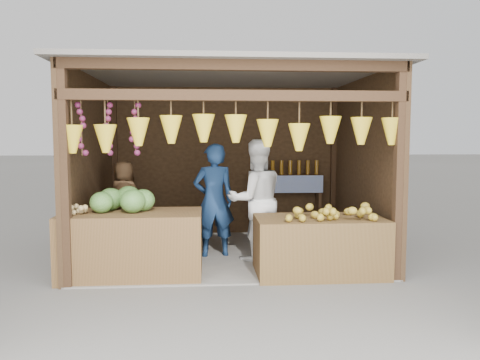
{
  "coord_description": "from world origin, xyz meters",
  "views": [
    {
      "loc": [
        -0.34,
        -6.81,
        1.72
      ],
      "look_at": [
        0.14,
        -0.1,
        1.11
      ],
      "focal_mm": 35.0,
      "sensor_mm": 36.0,
      "label": 1
    }
  ],
  "objects_px": {
    "counter_right": "(319,246)",
    "counter_left": "(132,244)",
    "woman_standing": "(256,200)",
    "vendor_seated": "(124,198)",
    "man_standing": "(214,201)"
  },
  "relations": [
    {
      "from": "man_standing",
      "to": "counter_right",
      "type": "bearing_deg",
      "value": 133.95
    },
    {
      "from": "counter_left",
      "to": "woman_standing",
      "type": "xyz_separation_m",
      "value": [
        1.61,
        0.69,
        0.45
      ]
    },
    {
      "from": "counter_left",
      "to": "vendor_seated",
      "type": "relative_size",
      "value": 1.58
    },
    {
      "from": "man_standing",
      "to": "woman_standing",
      "type": "bearing_deg",
      "value": 151.67
    },
    {
      "from": "woman_standing",
      "to": "vendor_seated",
      "type": "relative_size",
      "value": 1.57
    },
    {
      "from": "counter_right",
      "to": "woman_standing",
      "type": "height_order",
      "value": "woman_standing"
    },
    {
      "from": "man_standing",
      "to": "woman_standing",
      "type": "height_order",
      "value": "woman_standing"
    },
    {
      "from": "counter_left",
      "to": "counter_right",
      "type": "distance_m",
      "value": 2.34
    },
    {
      "from": "counter_right",
      "to": "counter_left",
      "type": "bearing_deg",
      "value": 178.21
    },
    {
      "from": "counter_right",
      "to": "man_standing",
      "type": "bearing_deg",
      "value": 143.73
    },
    {
      "from": "counter_left",
      "to": "vendor_seated",
      "type": "height_order",
      "value": "vendor_seated"
    },
    {
      "from": "counter_left",
      "to": "counter_right",
      "type": "bearing_deg",
      "value": -1.79
    },
    {
      "from": "man_standing",
      "to": "vendor_seated",
      "type": "height_order",
      "value": "man_standing"
    },
    {
      "from": "counter_left",
      "to": "woman_standing",
      "type": "distance_m",
      "value": 1.81
    },
    {
      "from": "counter_left",
      "to": "counter_right",
      "type": "xyz_separation_m",
      "value": [
        2.34,
        -0.07,
        -0.04
      ]
    }
  ]
}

